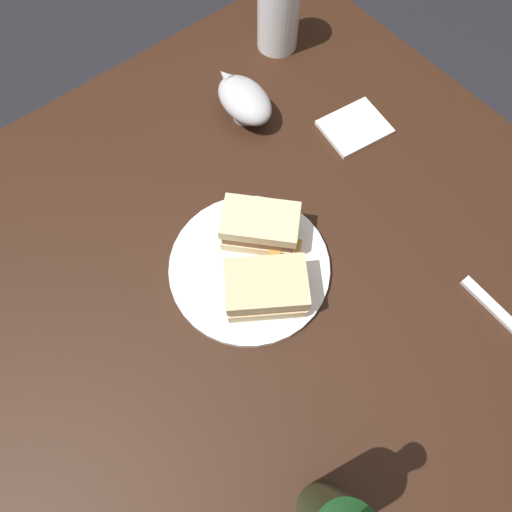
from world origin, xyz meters
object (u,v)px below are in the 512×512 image
object	(u,v)px
plate	(250,267)
gravy_boat	(244,100)
fork	(512,325)
sandwich_half_left	(266,288)
pint_glass	(278,13)
sandwich_half_right	(260,227)
napkin	(355,127)

from	to	relation	value
plate	gravy_boat	xyz separation A→B (m)	(0.18, 0.24, 0.03)
plate	fork	xyz separation A→B (m)	(0.24, -0.31, -0.00)
sandwich_half_left	gravy_boat	size ratio (longest dim) A/B	1.03
pint_glass	fork	world-z (taller)	pint_glass
plate	pint_glass	size ratio (longest dim) A/B	1.59
pint_glass	gravy_boat	distance (m)	0.19
sandwich_half_left	fork	world-z (taller)	sandwich_half_left
pint_glass	sandwich_half_left	bearing A→B (deg)	-131.95
sandwich_half_right	napkin	world-z (taller)	sandwich_half_right
sandwich_half_left	napkin	xyz separation A→B (m)	(0.32, 0.14, -0.04)
plate	sandwich_half_right	distance (m)	0.06
sandwich_half_left	napkin	world-z (taller)	sandwich_half_left
sandwich_half_right	gravy_boat	bearing A→B (deg)	57.19
gravy_boat	napkin	world-z (taller)	gravy_boat
gravy_boat	napkin	distance (m)	0.20
sandwich_half_left	sandwich_half_right	world-z (taller)	sandwich_half_left
plate	napkin	world-z (taller)	plate
sandwich_half_left	sandwich_half_right	distance (m)	0.10
sandwich_half_right	gravy_boat	size ratio (longest dim) A/B	0.98
pint_glass	gravy_boat	world-z (taller)	pint_glass
sandwich_half_left	sandwich_half_right	xyz separation A→B (m)	(0.06, 0.08, -0.00)
napkin	gravy_boat	bearing A→B (deg)	132.72
sandwich_half_left	pint_glass	size ratio (longest dim) A/B	0.88
gravy_boat	napkin	xyz separation A→B (m)	(0.13, -0.15, -0.04)
sandwich_half_right	napkin	distance (m)	0.28
sandwich_half_right	pint_glass	distance (m)	0.43
sandwich_half_right	fork	distance (m)	0.39
fork	sandwich_half_right	bearing A→B (deg)	30.97
plate	sandwich_half_left	distance (m)	0.07
plate	sandwich_half_left	bearing A→B (deg)	-102.29
gravy_boat	plate	bearing A→B (deg)	-126.93
plate	fork	distance (m)	0.39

